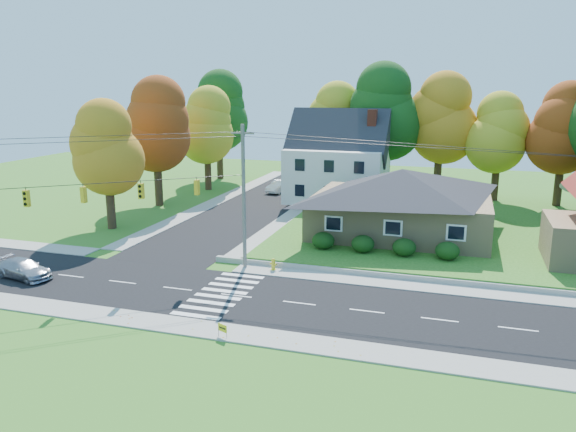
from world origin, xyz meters
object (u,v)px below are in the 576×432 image
(silver_sedan, at_px, (23,269))
(white_car, at_px, (279,186))
(ranch_house, at_px, (401,201))
(fire_hydrant, at_px, (273,265))

(silver_sedan, bearing_deg, white_car, 0.82)
(ranch_house, distance_m, white_car, 23.51)
(fire_hydrant, bearing_deg, silver_sedan, -157.29)
(ranch_house, bearing_deg, white_car, 133.65)
(white_car, xyz_separation_m, fire_hydrant, (8.74, -27.73, -0.30))
(silver_sedan, height_order, fire_hydrant, silver_sedan)
(fire_hydrant, bearing_deg, white_car, 107.50)
(ranch_house, xyz_separation_m, white_car, (-16.13, 16.91, -2.54))
(white_car, height_order, fire_hydrant, white_car)
(white_car, distance_m, fire_hydrant, 29.07)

